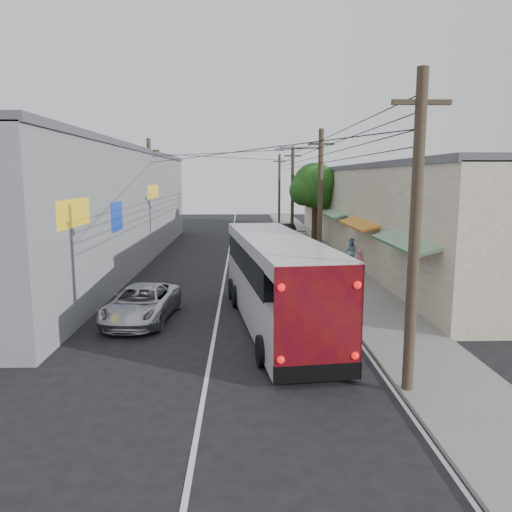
{
  "coord_description": "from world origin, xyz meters",
  "views": [
    {
      "loc": [
        1.0,
        -13.95,
        5.48
      ],
      "look_at": [
        1.59,
        7.57,
        2.05
      ],
      "focal_mm": 35.0,
      "sensor_mm": 36.0,
      "label": 1
    }
  ],
  "objects_px": {
    "coach_bus": "(276,280)",
    "pedestrian_far": "(351,252)",
    "jeepney": "(141,304)",
    "parked_suv": "(298,248)",
    "pedestrian_near": "(359,264)",
    "parked_car_far": "(284,234)",
    "parked_car_mid": "(292,242)"
  },
  "relations": [
    {
      "from": "coach_bus",
      "to": "pedestrian_far",
      "type": "height_order",
      "value": "coach_bus"
    },
    {
      "from": "jeepney",
      "to": "pedestrian_far",
      "type": "relative_size",
      "value": 2.88
    },
    {
      "from": "parked_suv",
      "to": "pedestrian_near",
      "type": "bearing_deg",
      "value": -71.34
    },
    {
      "from": "coach_bus",
      "to": "parked_suv",
      "type": "distance_m",
      "value": 14.13
    },
    {
      "from": "jeepney",
      "to": "pedestrian_near",
      "type": "relative_size",
      "value": 2.95
    },
    {
      "from": "parked_car_far",
      "to": "pedestrian_far",
      "type": "height_order",
      "value": "pedestrian_far"
    },
    {
      "from": "parked_suv",
      "to": "pedestrian_near",
      "type": "distance_m",
      "value": 6.88
    },
    {
      "from": "coach_bus",
      "to": "pedestrian_far",
      "type": "relative_size",
      "value": 6.92
    },
    {
      "from": "parked_car_far",
      "to": "pedestrian_near",
      "type": "distance_m",
      "value": 15.64
    },
    {
      "from": "parked_car_far",
      "to": "pedestrian_near",
      "type": "height_order",
      "value": "pedestrian_near"
    },
    {
      "from": "pedestrian_near",
      "to": "jeepney",
      "type": "bearing_deg",
      "value": 20.22
    },
    {
      "from": "coach_bus",
      "to": "pedestrian_near",
      "type": "xyz_separation_m",
      "value": [
        4.88,
        7.49,
        -0.77
      ]
    },
    {
      "from": "parked_car_far",
      "to": "pedestrian_near",
      "type": "bearing_deg",
      "value": -86.51
    },
    {
      "from": "coach_bus",
      "to": "parked_suv",
      "type": "relative_size",
      "value": 1.91
    },
    {
      "from": "coach_bus",
      "to": "parked_car_far",
      "type": "distance_m",
      "value": 23.03
    },
    {
      "from": "jeepney",
      "to": "pedestrian_near",
      "type": "height_order",
      "value": "pedestrian_near"
    },
    {
      "from": "coach_bus",
      "to": "parked_car_mid",
      "type": "distance_m",
      "value": 18.2
    },
    {
      "from": "parked_car_mid",
      "to": "parked_car_far",
      "type": "relative_size",
      "value": 0.87
    },
    {
      "from": "coach_bus",
      "to": "parked_car_mid",
      "type": "height_order",
      "value": "coach_bus"
    },
    {
      "from": "jeepney",
      "to": "pedestrian_near",
      "type": "xyz_separation_m",
      "value": [
        9.99,
        6.85,
        0.27
      ]
    },
    {
      "from": "parked_suv",
      "to": "parked_car_far",
      "type": "relative_size",
      "value": 1.24
    },
    {
      "from": "pedestrian_near",
      "to": "parked_suv",
      "type": "bearing_deg",
      "value": -82.93
    },
    {
      "from": "parked_car_mid",
      "to": "jeepney",
      "type": "bearing_deg",
      "value": -105.83
    },
    {
      "from": "coach_bus",
      "to": "parked_suv",
      "type": "xyz_separation_m",
      "value": [
        2.38,
        13.9,
        -0.82
      ]
    },
    {
      "from": "pedestrian_near",
      "to": "parked_car_mid",
      "type": "bearing_deg",
      "value": -90.87
    },
    {
      "from": "parked_suv",
      "to": "parked_car_mid",
      "type": "bearing_deg",
      "value": 87.34
    },
    {
      "from": "jeepney",
      "to": "parked_car_mid",
      "type": "bearing_deg",
      "value": 71.72
    },
    {
      "from": "parked_car_mid",
      "to": "parked_car_far",
      "type": "bearing_deg",
      "value": 99.3
    },
    {
      "from": "pedestrian_near",
      "to": "pedestrian_far",
      "type": "xyz_separation_m",
      "value": [
        0.5,
        4.31,
        0.02
      ]
    },
    {
      "from": "jeepney",
      "to": "parked_car_far",
      "type": "relative_size",
      "value": 0.98
    },
    {
      "from": "pedestrian_far",
      "to": "pedestrian_near",
      "type": "bearing_deg",
      "value": 112.9
    },
    {
      "from": "parked_car_mid",
      "to": "pedestrian_near",
      "type": "xyz_separation_m",
      "value": [
        2.5,
        -10.53,
        0.21
      ]
    }
  ]
}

